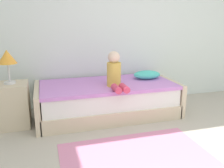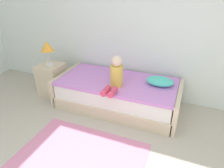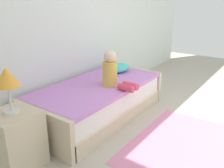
{
  "view_description": "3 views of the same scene",
  "coord_description": "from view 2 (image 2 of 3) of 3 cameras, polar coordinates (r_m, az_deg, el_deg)",
  "views": [
    {
      "loc": [
        -1.33,
        -1.35,
        1.41
      ],
      "look_at": [
        -0.43,
        1.75,
        0.55
      ],
      "focal_mm": 38.28,
      "sensor_mm": 36.0,
      "label": 1
    },
    {
      "loc": [
        0.61,
        -0.84,
        1.98
      ],
      "look_at": [
        -0.43,
        1.75,
        0.55
      ],
      "focal_mm": 31.86,
      "sensor_mm": 36.0,
      "label": 2
    },
    {
      "loc": [
        -2.9,
        -0.02,
        1.62
      ],
      "look_at": [
        -0.43,
        1.75,
        0.55
      ],
      "focal_mm": 38.3,
      "sensor_mm": 36.0,
      "label": 3
    }
  ],
  "objects": [
    {
      "name": "child_figure",
      "position": [
        3.07,
        0.99,
        2.59
      ],
      "size": [
        0.2,
        0.51,
        0.5
      ],
      "color": "gold",
      "rests_on": "bed"
    },
    {
      "name": "bed",
      "position": [
        3.48,
        1.53,
        -2.71
      ],
      "size": [
        2.11,
        1.0,
        0.5
      ],
      "color": "beige",
      "rests_on": "ground"
    },
    {
      "name": "pillow",
      "position": [
        3.28,
        13.58,
        0.78
      ],
      "size": [
        0.44,
        0.3,
        0.13
      ],
      "primitive_type": "ellipsoid",
      "color": "#4CCCBC",
      "rests_on": "bed"
    },
    {
      "name": "table_lamp",
      "position": [
        3.83,
        -18.13,
        9.98
      ],
      "size": [
        0.24,
        0.24,
        0.45
      ],
      "color": "silver",
      "rests_on": "nightstand"
    },
    {
      "name": "wall_rear",
      "position": [
        3.54,
        12.19,
        17.94
      ],
      "size": [
        7.2,
        0.1,
        2.9
      ],
      "primitive_type": "cube",
      "color": "silver",
      "rests_on": "ground"
    },
    {
      "name": "nightstand",
      "position": [
        4.05,
        -16.86,
        1.37
      ],
      "size": [
        0.44,
        0.44,
        0.6
      ],
      "primitive_type": "cube",
      "color": "beige",
      "rests_on": "ground"
    },
    {
      "name": "area_rug",
      "position": [
        2.72,
        -9.17,
        -19.94
      ],
      "size": [
        1.6,
        1.1,
        0.01
      ],
      "primitive_type": "cube",
      "color": "pink",
      "rests_on": "ground"
    }
  ]
}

